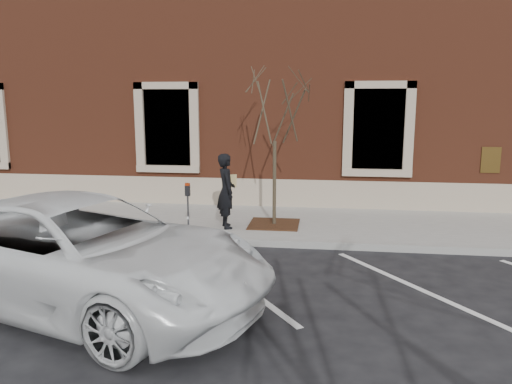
# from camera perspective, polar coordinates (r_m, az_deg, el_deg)

# --- Properties ---
(ground) EXTENTS (120.00, 120.00, 0.00)m
(ground) POSITION_cam_1_polar(r_m,az_deg,el_deg) (11.19, -0.42, -6.10)
(ground) COLOR #28282B
(ground) RESTS_ON ground
(sidewalk_near) EXTENTS (40.00, 3.50, 0.15)m
(sidewalk_near) POSITION_cam_1_polar(r_m,az_deg,el_deg) (12.84, 0.70, -3.58)
(sidewalk_near) COLOR #B4B0A9
(sidewalk_near) RESTS_ON ground
(curb_near) EXTENTS (40.00, 0.12, 0.15)m
(curb_near) POSITION_cam_1_polar(r_m,az_deg,el_deg) (11.12, -0.46, -5.80)
(curb_near) COLOR #9E9E99
(curb_near) RESTS_ON ground
(parking_stripes) EXTENTS (28.00, 4.40, 0.01)m
(parking_stripes) POSITION_cam_1_polar(r_m,az_deg,el_deg) (9.13, -2.42, -9.98)
(parking_stripes) COLOR silver
(parking_stripes) RESTS_ON ground
(building_civic) EXTENTS (40.00, 8.62, 8.00)m
(building_civic) POSITION_cam_1_polar(r_m,az_deg,el_deg) (18.44, 3.09, 12.95)
(building_civic) COLOR brown
(building_civic) RESTS_ON ground
(man) EXTENTS (0.65, 0.77, 1.80)m
(man) POSITION_cam_1_polar(r_m,az_deg,el_deg) (11.96, -3.42, 0.13)
(man) COLOR black
(man) RESTS_ON sidewalk_near
(parking_meter) EXTENTS (0.11, 0.08, 1.20)m
(parking_meter) POSITION_cam_1_polar(r_m,az_deg,el_deg) (11.37, -7.81, -0.82)
(parking_meter) COLOR #595B60
(parking_meter) RESTS_ON sidewalk_near
(tree_grate) EXTENTS (1.22, 1.22, 0.03)m
(tree_grate) POSITION_cam_1_polar(r_m,az_deg,el_deg) (12.38, 2.09, -3.68)
(tree_grate) COLOR #482817
(tree_grate) RESTS_ON sidewalk_near
(sapling) EXTENTS (2.26, 2.26, 3.77)m
(sapling) POSITION_cam_1_polar(r_m,az_deg,el_deg) (12.02, 2.17, 8.51)
(sapling) COLOR #403727
(sapling) RESTS_ON sidewalk_near
(white_truck) EXTENTS (6.73, 4.56, 1.71)m
(white_truck) POSITION_cam_1_polar(r_m,az_deg,el_deg) (8.28, -19.40, -6.53)
(white_truck) COLOR white
(white_truck) RESTS_ON ground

